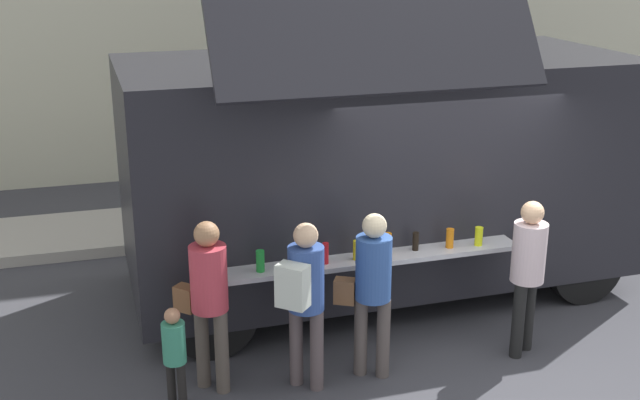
% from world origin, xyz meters
% --- Properties ---
extents(ground_plane, '(60.00, 60.00, 0.00)m').
position_xyz_m(ground_plane, '(0.00, 0.00, 0.00)').
color(ground_plane, '#38383D').
extents(curb_strip, '(28.00, 1.60, 0.15)m').
position_xyz_m(curb_strip, '(-4.34, 4.57, 0.07)').
color(curb_strip, '#9E998E').
rests_on(curb_strip, ground).
extents(food_truck_main, '(5.76, 3.12, 3.56)m').
position_xyz_m(food_truck_main, '(-0.34, 1.95, 1.52)').
color(food_truck_main, black).
rests_on(food_truck_main, ground).
extents(trash_bin, '(0.60, 0.60, 0.89)m').
position_xyz_m(trash_bin, '(4.01, 4.27, 0.45)').
color(trash_bin, '#2F5C39').
rests_on(trash_bin, ground).
extents(customer_front_ordering, '(0.52, 0.40, 1.65)m').
position_xyz_m(customer_front_ordering, '(-1.08, 0.04, 0.98)').
color(customer_front_ordering, '#4D4441').
rests_on(customer_front_ordering, ground).
extents(customer_mid_with_backpack, '(0.50, 0.51, 1.64)m').
position_xyz_m(customer_mid_with_backpack, '(-1.75, -0.02, 1.00)').
color(customer_mid_with_backpack, '#4F4444').
rests_on(customer_mid_with_backpack, ground).
extents(customer_rear_waiting, '(0.48, 0.48, 1.67)m').
position_xyz_m(customer_rear_waiting, '(-2.59, 0.22, 0.99)').
color(customer_rear_waiting, '#4F463E').
rests_on(customer_rear_waiting, ground).
extents(customer_extra_browsing, '(0.33, 0.33, 1.63)m').
position_xyz_m(customer_extra_browsing, '(0.54, 0.02, 0.97)').
color(customer_extra_browsing, black).
rests_on(customer_extra_browsing, ground).
extents(child_near_queue, '(0.21, 0.21, 1.02)m').
position_xyz_m(child_near_queue, '(-2.95, -0.08, 0.61)').
color(child_near_queue, black).
rests_on(child_near_queue, ground).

